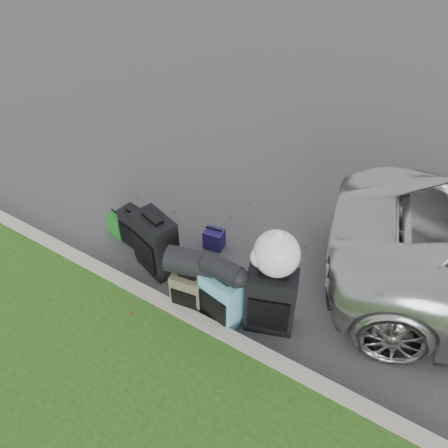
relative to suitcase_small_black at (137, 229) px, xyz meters
The scene contains 12 objects.
ground 1.29m from the suitcase_small_black, 12.10° to the left, with size 120.00×120.00×0.00m, color #383535.
curb 1.45m from the suitcase_small_black, 30.77° to the right, with size 120.00×0.18×0.15m, color #9E937F.
suitcase_small_black is the anchor object (origin of this frame).
suitcase_large_black_left 0.56m from the suitcase_small_black, 20.71° to the right, with size 0.57×0.34×0.83m, color black.
suitcase_olive 1.36m from the suitcase_small_black, 22.68° to the right, with size 0.38×0.24×0.53m, color #47412D.
suitcase_teal 1.75m from the suitcase_small_black, 15.41° to the right, with size 0.47×0.28×0.68m, color teal.
suitcase_large_black_right 2.21m from the suitcase_small_black, ahead, with size 0.55×0.33×0.83m, color black.
tote_green 0.39m from the suitcase_small_black, behind, with size 0.29×0.23×0.33m, color #186E1A.
tote_navy 1.08m from the suitcase_small_black, 29.57° to the left, with size 0.26×0.21×0.28m, color #221856.
duffel_left 1.40m from the suitcase_small_black, 19.49° to the right, with size 0.31×0.31×0.58m, color black.
duffel_right 1.81m from the suitcase_small_black, 14.88° to the right, with size 0.24×0.24×0.43m, color black.
trash_bag 2.33m from the suitcase_small_black, ahead, with size 0.50×0.50×0.50m, color white.
Camera 1 is at (2.21, -3.49, 4.22)m, focal length 35.00 mm.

